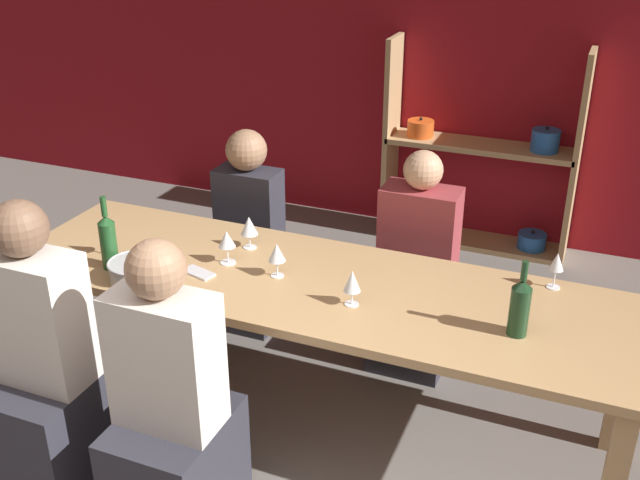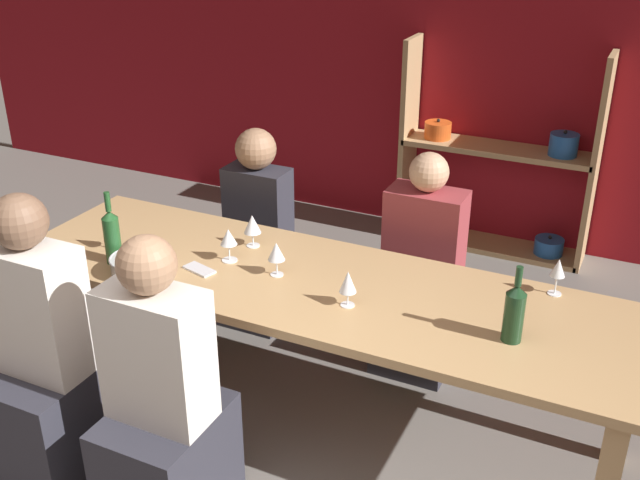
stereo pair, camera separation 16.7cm
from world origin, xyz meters
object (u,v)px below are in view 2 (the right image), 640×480
(shelf_unit, at_px, (491,180))
(wine_glass_red_c, at_px, (348,283))
(person_far_a, at_px, (260,249))
(wine_glass_red_b, at_px, (558,269))
(wine_glass_white_a, at_px, (228,238))
(wine_glass_red_a, at_px, (111,225))
(person_near_a, at_px, (164,420))
(mixing_bowl, at_px, (137,264))
(wine_bottle_green, at_px, (112,236))
(wine_glass_empty_b, at_px, (276,252))
(person_far_b, at_px, (421,289))
(person_near_b, at_px, (47,371))
(wine_bottle_dark, at_px, (514,312))
(cell_phone, at_px, (199,269))
(dining_table, at_px, (310,296))
(wine_glass_empty_a, at_px, (252,225))

(shelf_unit, relative_size, wine_glass_red_c, 8.99)
(person_far_a, bearing_deg, wine_glass_red_b, 166.53)
(shelf_unit, xyz_separation_m, wine_glass_white_a, (-0.68, -2.21, 0.37))
(wine_glass_red_a, height_order, person_near_a, person_near_a)
(wine_glass_red_c, bearing_deg, mixing_bowl, -171.06)
(wine_bottle_green, bearing_deg, wine_glass_empty_b, 16.07)
(mixing_bowl, bearing_deg, person_far_b, 44.11)
(wine_glass_red_a, height_order, wine_glass_red_c, wine_glass_red_a)
(person_far_b, bearing_deg, person_far_a, -2.23)
(person_far_a, distance_m, person_near_b, 1.47)
(wine_bottle_dark, distance_m, person_far_a, 1.84)
(mixing_bowl, distance_m, cell_phone, 0.27)
(shelf_unit, bearing_deg, wine_glass_empty_b, -100.67)
(person_near_a, bearing_deg, wine_glass_empty_b, 82.47)
(cell_phone, bearing_deg, dining_table, 15.33)
(wine_glass_empty_a, height_order, person_far_a, person_far_a)
(mixing_bowl, xyz_separation_m, wine_bottle_dark, (1.60, 0.18, 0.08))
(person_near_a, bearing_deg, shelf_unit, 80.11)
(wine_glass_red_b, bearing_deg, wine_glass_white_a, -166.85)
(cell_phone, distance_m, person_far_b, 1.18)
(wine_glass_red_b, xyz_separation_m, wine_glass_white_a, (-1.39, -0.33, -0.00))
(wine_bottle_dark, distance_m, person_near_a, 1.39)
(dining_table, height_order, person_far_b, person_far_b)
(dining_table, bearing_deg, wine_glass_empty_a, 154.55)
(person_far_b, bearing_deg, cell_phone, 46.82)
(wine_bottle_dark, xyz_separation_m, wine_glass_red_b, (0.09, 0.43, -0.01))
(wine_glass_red_b, distance_m, wine_glass_white_a, 1.43)
(person_near_a, bearing_deg, dining_table, 71.73)
(wine_glass_red_a, xyz_separation_m, person_near_b, (0.10, -0.59, -0.41))
(shelf_unit, distance_m, person_near_b, 3.15)
(mixing_bowl, bearing_deg, wine_glass_red_b, 19.87)
(wine_glass_empty_a, bearing_deg, person_near_a, -81.33)
(wine_glass_red_b, xyz_separation_m, person_far_b, (-0.69, 0.36, -0.44))
(wine_glass_red_b, bearing_deg, wine_glass_red_a, -166.68)
(wine_glass_empty_b, relative_size, person_near_a, 0.13)
(mixing_bowl, relative_size, wine_glass_red_c, 1.54)
(wine_bottle_dark, relative_size, wine_glass_red_b, 1.91)
(mixing_bowl, distance_m, wine_glass_red_c, 0.96)
(wine_glass_empty_a, bearing_deg, mixing_bowl, -124.17)
(mixing_bowl, relative_size, cell_phone, 1.47)
(person_far_a, bearing_deg, person_near_b, 82.69)
(person_far_b, bearing_deg, mixing_bowl, 44.11)
(person_near_a, relative_size, person_far_a, 1.08)
(cell_phone, bearing_deg, person_far_a, 102.99)
(wine_bottle_dark, height_order, wine_glass_empty_a, wine_bottle_dark)
(wine_glass_empty_a, distance_m, person_far_b, 0.96)
(wine_glass_red_b, bearing_deg, dining_table, -161.15)
(person_near_a, bearing_deg, person_near_b, 176.54)
(dining_table, height_order, wine_glass_empty_a, wine_glass_empty_a)
(cell_phone, relative_size, person_near_b, 0.13)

